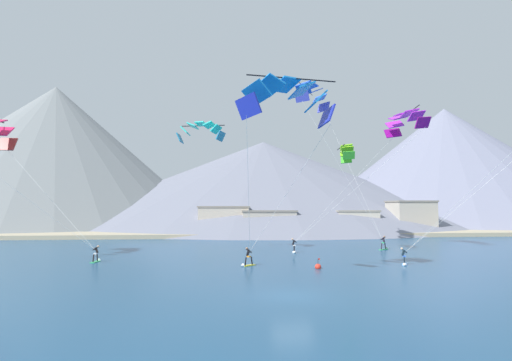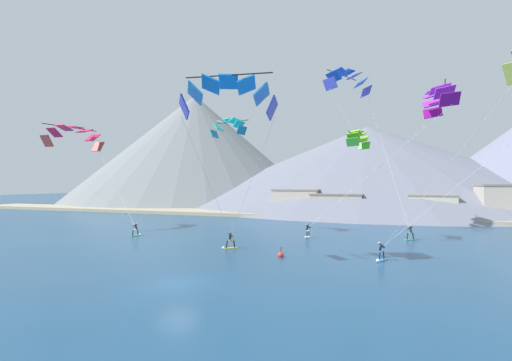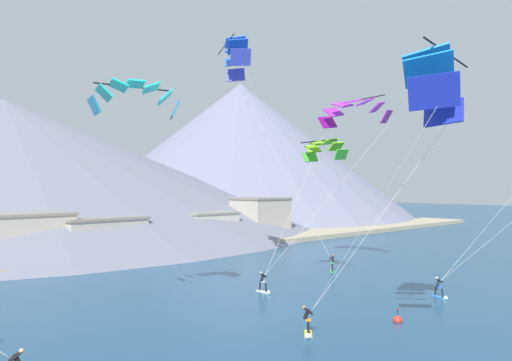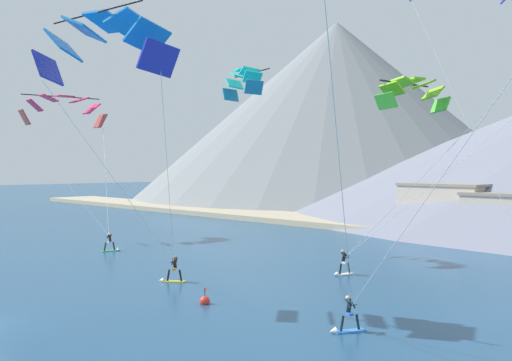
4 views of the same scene
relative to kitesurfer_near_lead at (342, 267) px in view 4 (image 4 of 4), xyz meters
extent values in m
cube|color=white|center=(0.05, 0.20, -0.49)|extent=(0.63, 1.49, 0.07)
cylinder|color=black|center=(0.11, 0.60, -0.09)|extent=(0.15, 0.26, 0.74)
cylinder|color=black|center=(0.00, -0.19, -0.09)|extent=(0.15, 0.26, 0.74)
cube|color=white|center=(0.05, 0.20, 0.31)|extent=(0.34, 0.28, 0.12)
cylinder|color=black|center=(-0.02, 0.21, 0.65)|extent=(0.41, 0.27, 0.63)
cylinder|color=black|center=(0.09, 0.32, 0.82)|extent=(0.54, 0.15, 0.41)
cylinder|color=black|center=(0.06, 0.08, 0.82)|extent=(0.54, 0.15, 0.41)
cylinder|color=black|center=(0.25, 0.18, 0.80)|extent=(0.10, 0.52, 0.03)
sphere|color=tan|center=(-0.14, 0.23, 1.04)|extent=(0.23, 0.23, 0.23)
cone|color=white|center=(-0.06, -0.66, -0.43)|extent=(0.40, 0.35, 0.36)
cube|color=#337FDB|center=(8.47, -10.44, -0.49)|extent=(1.00, 1.49, 0.07)
cylinder|color=#14232D|center=(8.64, -10.08, -0.11)|extent=(0.20, 0.26, 0.70)
cylinder|color=#14232D|center=(8.31, -10.80, -0.11)|extent=(0.20, 0.26, 0.70)
cube|color=blue|center=(8.47, -10.44, 0.27)|extent=(0.36, 0.32, 0.12)
cylinder|color=#14232D|center=(8.40, -10.41, 0.59)|extent=(0.43, 0.34, 0.60)
cylinder|color=#14232D|center=(8.54, -10.35, 0.76)|extent=(0.49, 0.28, 0.38)
cylinder|color=#14232D|center=(8.44, -10.55, 0.76)|extent=(0.49, 0.28, 0.38)
cylinder|color=black|center=(8.66, -10.52, 0.73)|extent=(0.24, 0.49, 0.03)
sphere|color=beige|center=(8.29, -10.36, 0.96)|extent=(0.21, 0.21, 0.21)
cone|color=white|center=(8.11, -11.23, -0.43)|extent=(0.45, 0.42, 0.36)
cube|color=yellow|center=(-6.03, -9.67, -0.49)|extent=(1.38, 1.28, 0.07)
cylinder|color=black|center=(-5.73, -9.41, -0.10)|extent=(0.26, 0.25, 0.73)
cylinder|color=black|center=(-6.33, -9.93, -0.10)|extent=(0.26, 0.25, 0.73)
cube|color=orange|center=(-6.03, -9.67, 0.31)|extent=(0.38, 0.39, 0.12)
cylinder|color=black|center=(-6.09, -9.59, 0.64)|extent=(0.44, 0.46, 0.63)
cylinder|color=black|center=(-5.94, -9.59, 0.82)|extent=(0.41, 0.45, 0.40)
cylinder|color=black|center=(-6.12, -9.75, 0.82)|extent=(0.41, 0.45, 0.40)
cylinder|color=black|center=(-5.91, -9.80, 0.79)|extent=(0.41, 0.36, 0.03)
sphere|color=#9E7051|center=(-6.19, -9.48, 1.02)|extent=(0.22, 0.22, 0.22)
cone|color=white|center=(-6.68, -10.24, -0.43)|extent=(0.46, 0.47, 0.36)
cube|color=#33B266|center=(-20.81, -5.99, -0.49)|extent=(0.66, 1.49, 0.07)
cylinder|color=black|center=(-20.87, -6.38, -0.10)|extent=(0.16, 0.26, 0.72)
cylinder|color=black|center=(-20.75, -5.60, -0.10)|extent=(0.16, 0.26, 0.72)
cube|color=white|center=(-20.81, -5.99, 0.30)|extent=(0.34, 0.28, 0.12)
cylinder|color=black|center=(-20.71, -6.01, 0.63)|extent=(0.46, 0.28, 0.62)
cylinder|color=black|center=(-20.82, -6.11, 0.80)|extent=(0.53, 0.16, 0.40)
cylinder|color=black|center=(-20.79, -5.88, 0.80)|extent=(0.53, 0.16, 0.40)
cylinder|color=black|center=(-20.98, -5.96, 0.77)|extent=(0.11, 0.52, 0.03)
sphere|color=tan|center=(-20.55, -6.03, 1.00)|extent=(0.22, 0.22, 0.22)
cone|color=white|center=(-20.67, -5.13, -0.43)|extent=(0.40, 0.35, 0.36)
cylinder|color=silver|center=(7.49, 2.76, 7.52)|extent=(14.51, 5.20, 13.47)
cylinder|color=silver|center=(7.84, -0.95, 7.52)|extent=(15.22, 2.28, 13.47)
cylinder|color=silver|center=(13.91, -13.03, 6.08)|extent=(10.54, 5.05, 10.73)
cylinder|color=silver|center=(11.83, -15.42, 6.08)|extent=(6.39, 9.83, 10.73)
cylinder|color=silver|center=(6.89, 3.70, 9.91)|extent=(9.61, 2.52, 18.16)
cube|color=#1E2AAE|center=(0.00, -14.89, 12.30)|extent=(1.06, 2.47, 1.70)
cube|color=#1782E1|center=(-0.90, -14.94, 13.51)|extent=(1.61, 2.60, 1.56)
cube|color=#1782E1|center=(-2.14, -15.24, 14.31)|extent=(2.04, 2.67, 1.19)
cube|color=#1782E1|center=(-3.53, -15.74, 14.60)|extent=(2.30, 2.65, 0.65)
cube|color=#1782E1|center=(-4.87, -16.36, 14.31)|extent=(2.39, 2.55, 1.19)
cube|color=#1782E1|center=(-5.97, -17.02, 13.51)|extent=(2.28, 2.37, 1.56)
cube|color=#1E2AAE|center=(-6.64, -17.62, 12.30)|extent=(1.95, 2.15, 1.70)
cylinder|color=black|center=(-3.16, -16.65, 14.84)|extent=(7.20, 1.20, 0.10)
cylinder|color=silver|center=(-2.82, -12.38, 6.19)|extent=(6.23, 5.19, 10.82)
cylinder|color=silver|center=(-6.35, -13.83, 6.19)|extent=(0.90, 8.09, 10.82)
cube|color=#A8352E|center=(-33.21, -8.38, 11.79)|extent=(1.97, 1.20, 1.57)
cube|color=#EF1D57|center=(-33.02, -7.40, 13.05)|extent=(2.03, 1.62, 1.26)
cube|color=#EF1D57|center=(-32.80, -6.05, 13.87)|extent=(2.07, 1.86, 0.79)
cube|color=#EF1D57|center=(-32.59, -4.49, 14.15)|extent=(2.08, 1.89, 0.22)
cube|color=#EF1D57|center=(-32.40, -2.93, 13.87)|extent=(2.07, 1.79, 0.79)
cube|color=#EF1D57|center=(-32.28, -1.57, 13.05)|extent=(2.04, 1.49, 1.26)
cube|color=#A8352E|center=(-32.22, -0.57, 11.79)|extent=(1.98, 1.03, 1.57)
cylinder|color=black|center=(-33.43, -4.38, 14.20)|extent=(1.54, 7.95, 0.10)
cylinder|color=silver|center=(-27.13, -7.32, 5.91)|extent=(12.34, 2.74, 10.30)
cylinder|color=silver|center=(-26.59, -3.11, 5.91)|extent=(11.27, 5.73, 10.30)
cube|color=green|center=(5.65, -3.38, 10.62)|extent=(1.42, 0.69, 0.96)
cube|color=#7FD31A|center=(5.69, -2.83, 11.32)|extent=(1.47, 0.96, 0.84)
cube|color=#7FD31A|center=(5.82, -2.08, 11.78)|extent=(1.50, 1.14, 0.60)
cube|color=#7FD31A|center=(6.01, -1.23, 11.94)|extent=(1.51, 1.22, 0.29)
cube|color=#7FD31A|center=(6.25, -0.38, 11.78)|extent=(1.49, 1.26, 0.60)
cube|color=#7FD31A|center=(6.49, 0.34, 11.32)|extent=(1.44, 1.17, 0.84)
cube|color=green|center=(6.72, 0.84, 10.62)|extent=(1.37, 0.98, 0.96)
cylinder|color=black|center=(5.44, -1.08, 11.86)|extent=(0.61, 4.44, 0.10)
cube|color=teal|center=(-13.56, 1.76, 13.14)|extent=(0.85, 1.57, 1.17)
cube|color=#1CD4BE|center=(-12.92, 1.67, 14.01)|extent=(1.20, 1.66, 1.03)
cube|color=#1CD4BE|center=(-12.03, 1.43, 14.59)|extent=(1.45, 1.71, 0.74)
cube|color=#1CD4BE|center=(-11.01, 1.08, 14.79)|extent=(1.56, 1.72, 0.34)
cube|color=#1CD4BE|center=(-10.02, 0.67, 14.59)|extent=(1.59, 1.68, 0.74)
cube|color=#1CD4BE|center=(-9.20, 0.26, 14.01)|extent=(1.48, 1.59, 1.03)
cube|color=teal|center=(-8.65, -0.10, 13.14)|extent=(1.22, 1.46, 1.17)
cylinder|color=black|center=(-10.79, 1.67, 14.69)|extent=(5.24, 1.17, 0.10)
sphere|color=red|center=(-0.09, -11.92, -0.37)|extent=(0.56, 0.56, 0.56)
cylinder|color=black|center=(-0.09, -11.92, 0.13)|extent=(0.04, 0.04, 0.44)
cube|color=red|center=(0.00, -11.92, 0.31)|extent=(0.18, 0.01, 0.12)
cube|color=tan|center=(-4.24, 26.14, -0.18)|extent=(180.00, 10.00, 0.70)
cube|color=beige|center=(-8.05, 29.79, 2.06)|extent=(9.38, 5.54, 5.18)
cube|color=gray|center=(-8.05, 29.79, 4.80)|extent=(9.75, 5.76, 0.30)
cone|color=gray|center=(-55.79, 70.38, 19.26)|extent=(90.90, 90.90, 39.58)
camera|label=1|loc=(-8.65, -46.61, 4.95)|focal=28.00mm
camera|label=2|loc=(8.12, -41.77, 6.06)|focal=24.00mm
camera|label=3|loc=(-28.07, -28.30, 8.05)|focal=35.00mm
camera|label=4|loc=(23.91, -31.11, 6.94)|focal=40.00mm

